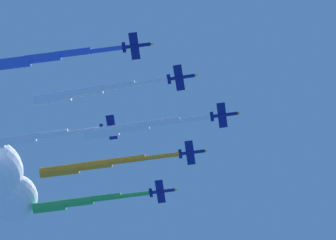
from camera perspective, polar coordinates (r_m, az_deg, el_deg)
The scene contains 6 objects.
jet_lead at distance 220.17m, azimuth -2.99°, elevation -0.61°, with size 15.04×50.78×3.88m.
jet_port_inner at distance 230.64m, azimuth -6.29°, elevation -3.79°, with size 16.23×56.47×4.02m.
jet_starboard_inner at distance 220.30m, azimuth -6.95°, elevation 2.31°, with size 14.74×53.13×3.95m.
jet_port_mid at distance 238.42m, azimuth -7.51°, elevation -6.82°, with size 14.82×50.10×4.02m.
jet_starboard_mid at distance 215.02m, azimuth -10.28°, elevation 5.11°, with size 15.23×49.41×4.03m.
jet_port_outer at distance 229.24m, azimuth -12.39°, elevation -1.62°, with size 15.76×53.88×3.91m.
Camera 1 is at (88.64, 32.21, -45.57)m, focal length 73.10 mm.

